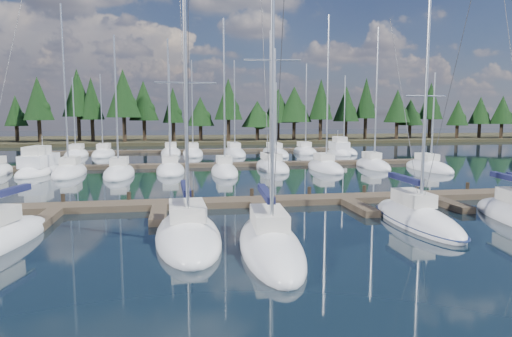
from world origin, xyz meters
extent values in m
plane|color=black|center=(0.00, 30.00, 0.00)|extent=(260.00, 260.00, 0.00)
cube|color=#332F1C|center=(0.00, 90.00, 0.30)|extent=(220.00, 30.00, 0.60)
cube|color=#4D4030|center=(0.00, 18.00, 0.20)|extent=(44.00, 2.00, 0.40)
cube|color=#4D4030|center=(-12.00, 15.00, 0.20)|extent=(0.90, 4.00, 0.40)
cube|color=#4D4030|center=(-6.00, 15.00, 0.20)|extent=(0.90, 4.00, 0.40)
cube|color=#4D4030|center=(0.00, 15.00, 0.20)|extent=(0.90, 4.00, 0.40)
cube|color=#4D4030|center=(6.00, 15.00, 0.20)|extent=(0.90, 4.00, 0.40)
cube|color=#4D4030|center=(12.00, 15.00, 0.20)|extent=(0.90, 4.00, 0.40)
cylinder|color=black|center=(-12.00, 19.00, 0.45)|extent=(0.26, 0.26, 0.90)
cylinder|color=black|center=(-8.00, 19.00, 0.45)|extent=(0.26, 0.26, 0.90)
cylinder|color=black|center=(-4.00, 19.00, 0.45)|extent=(0.26, 0.26, 0.90)
cylinder|color=black|center=(0.00, 19.00, 0.45)|extent=(0.26, 0.26, 0.90)
cylinder|color=black|center=(4.00, 19.00, 0.45)|extent=(0.26, 0.26, 0.90)
cylinder|color=black|center=(8.00, 19.00, 0.45)|extent=(0.26, 0.26, 0.90)
cylinder|color=black|center=(12.00, 19.00, 0.45)|extent=(0.26, 0.26, 0.90)
cylinder|color=black|center=(16.00, 19.00, 0.45)|extent=(0.26, 0.26, 0.90)
cube|color=#4D4030|center=(0.00, 40.00, 0.20)|extent=(50.00, 1.80, 0.40)
cube|color=#4D4030|center=(0.00, 60.00, 0.20)|extent=(46.00, 1.80, 0.40)
cylinder|color=silver|center=(-12.84, 11.48, 2.10)|extent=(1.22, 4.23, 0.12)
cube|color=#16193D|center=(-12.84, 11.48, 2.25)|extent=(1.39, 4.10, 0.30)
cylinder|color=#3F3F44|center=(-12.73, 11.91, 6.70)|extent=(1.36, 5.09, 12.01)
ellipsoid|color=white|center=(-4.48, 10.11, 0.15)|extent=(3.21, 8.77, 1.90)
cube|color=silver|center=(-4.49, 10.55, 1.35)|extent=(1.71, 2.83, 0.70)
cylinder|color=silver|center=(-4.47, 9.68, 6.66)|extent=(0.16, 0.16, 11.32)
cylinder|color=silver|center=(-4.52, 11.59, 2.10)|extent=(0.22, 3.83, 0.12)
cube|color=#16193D|center=(-4.52, 11.59, 2.25)|extent=(0.45, 3.66, 0.30)
cylinder|color=silver|center=(-4.47, 9.68, 7.22)|extent=(2.69, 0.14, 0.07)
cylinder|color=#3F3F44|center=(-4.42, 7.81, 6.51)|extent=(0.13, 3.77, 11.62)
cylinder|color=#3F3F44|center=(-4.53, 11.98, 6.51)|extent=(0.15, 4.64, 11.63)
ellipsoid|color=white|center=(-1.03, 7.92, 0.15)|extent=(3.21, 9.42, 1.90)
cube|color=silver|center=(-0.99, 8.38, 1.35)|extent=(1.62, 3.06, 0.70)
cylinder|color=silver|center=(-1.06, 7.46, 7.37)|extent=(0.17, 0.17, 12.75)
cylinder|color=silver|center=(-0.92, 9.49, 2.10)|extent=(0.40, 4.08, 0.12)
cube|color=#16193D|center=(-0.92, 9.49, 2.25)|extent=(0.62, 3.91, 0.30)
cylinder|color=silver|center=(-1.06, 7.46, 8.01)|extent=(2.32, 0.23, 0.07)
cylinder|color=#3F3F44|center=(-1.20, 5.47, 7.22)|extent=(0.31, 4.01, 13.05)
cylinder|color=#3F3F44|center=(-0.89, 9.91, 7.22)|extent=(0.37, 4.93, 13.06)
ellipsoid|color=white|center=(7.66, 11.30, 0.15)|extent=(2.52, 8.55, 1.90)
cube|color=silver|center=(7.67, 11.73, 1.35)|extent=(1.35, 2.74, 0.70)
cylinder|color=silver|center=(7.65, 10.88, 6.25)|extent=(0.16, 0.16, 10.51)
cylinder|color=silver|center=(7.69, 12.75, 2.10)|extent=(0.18, 3.74, 0.12)
cube|color=#16193D|center=(7.69, 12.75, 2.25)|extent=(0.41, 3.58, 0.30)
cylinder|color=silver|center=(7.65, 10.88, 6.78)|extent=(2.14, 0.11, 0.07)
cylinder|color=#3F3F44|center=(7.62, 9.05, 6.10)|extent=(0.09, 3.69, 10.82)
cylinder|color=#3F3F44|center=(7.69, 13.13, 6.10)|extent=(0.11, 4.54, 10.82)
ellipsoid|color=#0C173C|center=(7.66, 11.30, 0.22)|extent=(2.63, 8.89, 0.18)
cylinder|color=silver|center=(13.77, 12.00, 2.10)|extent=(0.69, 3.95, 0.12)
cube|color=#16193D|center=(13.77, 12.00, 2.25)|extent=(0.90, 3.81, 0.30)
ellipsoid|color=white|center=(-15.20, 35.56, 0.15)|extent=(2.77, 8.41, 1.90)
cube|color=silver|center=(-15.20, 35.98, 1.35)|extent=(1.52, 2.69, 0.70)
cylinder|color=silver|center=(-15.20, 35.14, 8.49)|extent=(0.16, 0.16, 14.99)
ellipsoid|color=white|center=(-10.38, 33.98, 0.15)|extent=(2.76, 8.59, 1.90)
cube|color=silver|center=(-10.38, 34.41, 1.35)|extent=(1.52, 2.75, 0.70)
cylinder|color=silver|center=(-10.38, 33.55, 7.02)|extent=(0.16, 0.16, 12.03)
ellipsoid|color=white|center=(-5.59, 35.48, 0.15)|extent=(2.82, 7.55, 1.90)
cube|color=silver|center=(-5.59, 35.86, 1.35)|extent=(1.55, 2.42, 0.70)
cylinder|color=silver|center=(-5.59, 35.10, 7.05)|extent=(0.16, 0.16, 12.10)
ellipsoid|color=white|center=(-0.33, 33.56, 0.15)|extent=(2.52, 8.01, 1.90)
cube|color=silver|center=(-0.33, 33.96, 1.35)|extent=(1.38, 2.56, 0.70)
cylinder|color=silver|center=(-0.33, 33.16, 7.90)|extent=(0.16, 0.16, 13.79)
ellipsoid|color=white|center=(4.84, 36.83, 0.15)|extent=(2.46, 7.91, 1.90)
cube|color=silver|center=(4.84, 37.22, 1.35)|extent=(1.35, 2.53, 0.70)
cylinder|color=silver|center=(4.84, 36.43, 7.70)|extent=(0.16, 0.16, 13.40)
ellipsoid|color=white|center=(5.25, 36.41, 0.15)|extent=(2.69, 8.72, 1.90)
cube|color=silver|center=(5.25, 36.84, 1.35)|extent=(1.48, 2.79, 0.70)
cylinder|color=silver|center=(5.25, 35.97, 6.77)|extent=(0.16, 0.16, 11.53)
ellipsoid|color=white|center=(10.49, 35.08, 0.15)|extent=(2.81, 8.56, 1.90)
cube|color=silver|center=(10.49, 35.51, 1.35)|extent=(1.55, 2.74, 0.70)
cylinder|color=silver|center=(10.49, 34.66, 8.41)|extent=(0.16, 0.16, 14.81)
ellipsoid|color=white|center=(16.26, 35.95, 0.15)|extent=(2.43, 7.36, 1.90)
cube|color=silver|center=(16.26, 36.32, 1.35)|extent=(1.34, 2.36, 0.70)
cylinder|color=silver|center=(16.26, 35.59, 7.98)|extent=(0.16, 0.16, 13.95)
ellipsoid|color=white|center=(21.24, 33.10, 0.15)|extent=(2.60, 8.28, 1.90)
cube|color=silver|center=(21.24, 33.52, 1.35)|extent=(1.43, 2.65, 0.70)
cylinder|color=silver|center=(21.24, 32.69, 5.53)|extent=(0.16, 0.16, 9.07)
ellipsoid|color=white|center=(-18.66, 55.60, 0.15)|extent=(2.89, 7.85, 1.90)
cube|color=silver|center=(-18.66, 55.99, 1.35)|extent=(1.59, 2.51, 0.70)
cylinder|color=silver|center=(-18.66, 55.20, 5.91)|extent=(0.16, 0.16, 9.82)
ellipsoid|color=white|center=(-15.11, 56.03, 0.15)|extent=(2.92, 8.83, 1.90)
cube|color=silver|center=(-15.11, 56.47, 1.35)|extent=(1.61, 2.83, 0.70)
cylinder|color=silver|center=(-15.11, 55.59, 6.15)|extent=(0.16, 0.16, 10.31)
ellipsoid|color=white|center=(-5.76, 56.44, 0.15)|extent=(2.89, 9.78, 1.90)
cube|color=silver|center=(-5.76, 56.93, 1.35)|extent=(1.59, 3.13, 0.70)
cylinder|color=silver|center=(-5.76, 55.95, 6.92)|extent=(0.16, 0.16, 11.83)
ellipsoid|color=white|center=(-2.64, 54.98, 0.15)|extent=(2.88, 9.42, 1.90)
cube|color=silver|center=(-2.64, 55.45, 1.35)|extent=(1.58, 3.01, 0.70)
cylinder|color=silver|center=(-2.64, 54.51, 7.16)|extent=(0.16, 0.16, 12.33)
ellipsoid|color=white|center=(3.34, 54.92, 0.15)|extent=(2.90, 11.83, 1.90)
cube|color=silver|center=(3.34, 55.52, 1.35)|extent=(1.59, 3.79, 0.70)
cylinder|color=silver|center=(3.34, 54.33, 7.20)|extent=(0.16, 0.16, 12.39)
ellipsoid|color=white|center=(9.14, 53.64, 0.15)|extent=(2.99, 11.51, 1.90)
cube|color=silver|center=(9.14, 54.22, 1.35)|extent=(1.64, 3.68, 0.70)
cylinder|color=silver|center=(9.14, 53.07, 5.64)|extent=(0.16, 0.16, 9.28)
ellipsoid|color=white|center=(14.03, 55.15, 0.15)|extent=(2.99, 7.46, 1.90)
cube|color=silver|center=(14.03, 55.52, 1.35)|extent=(1.64, 2.39, 0.70)
cylinder|color=silver|center=(14.03, 54.78, 7.10)|extent=(0.16, 0.16, 12.20)
ellipsoid|color=white|center=(19.81, 54.74, 0.15)|extent=(2.75, 9.69, 1.90)
cube|color=silver|center=(19.81, 55.22, 1.35)|extent=(1.51, 3.10, 0.70)
cylinder|color=silver|center=(19.81, 54.25, 6.24)|extent=(0.16, 0.16, 10.48)
ellipsoid|color=white|center=(-18.41, 37.36, 0.10)|extent=(4.12, 9.21, 1.78)
cube|color=white|center=(-18.41, 37.36, 1.28)|extent=(2.85, 5.14, 1.19)
cube|color=silver|center=(-18.47, 36.92, 2.27)|extent=(2.03, 3.30, 0.89)
cylinder|color=silver|center=(-18.29, 38.24, 2.87)|extent=(0.09, 0.09, 1.58)
ellipsoid|color=white|center=(18.67, 53.23, 0.10)|extent=(3.59, 8.59, 1.67)
cube|color=white|center=(18.67, 53.23, 1.21)|extent=(2.53, 4.78, 1.11)
cube|color=silver|center=(18.63, 52.82, 2.14)|extent=(1.81, 3.06, 0.84)
cylinder|color=silver|center=(18.75, 54.06, 2.69)|extent=(0.09, 0.09, 1.49)
cylinder|color=black|center=(-35.07, 83.40, 2.10)|extent=(0.70, 0.70, 2.99)
cone|color=black|center=(-35.07, 83.40, 6.50)|extent=(4.16, 4.16, 5.82)
ellipsoid|color=black|center=(-34.57, 83.40, 5.17)|extent=(2.49, 2.49, 2.49)
cylinder|color=black|center=(-30.10, 80.20, 2.66)|extent=(0.70, 0.70, 4.13)
cone|color=black|center=(-30.10, 80.20, 8.74)|extent=(5.40, 5.40, 8.03)
ellipsoid|color=black|center=(-29.60, 80.20, 6.91)|extent=(3.24, 3.24, 3.24)
cylinder|color=black|center=(-23.70, 83.34, 2.98)|extent=(0.70, 0.70, 4.75)
cone|color=black|center=(-23.70, 83.34, 9.97)|extent=(5.87, 5.87, 9.24)
ellipsoid|color=black|center=(-23.20, 83.34, 7.86)|extent=(3.52, 3.52, 3.52)
cylinder|color=black|center=(-21.02, 82.51, 2.69)|extent=(0.70, 0.70, 4.18)
cone|color=black|center=(-21.02, 82.51, 8.85)|extent=(4.65, 4.65, 8.13)
ellipsoid|color=black|center=(-20.52, 82.51, 6.99)|extent=(2.79, 2.79, 2.79)
cylinder|color=black|center=(-14.61, 78.80, 2.91)|extent=(0.70, 0.70, 4.62)
cone|color=black|center=(-14.61, 78.80, 9.71)|extent=(6.44, 6.44, 8.98)
ellipsoid|color=black|center=(-14.11, 78.80, 7.66)|extent=(3.87, 3.87, 3.87)
cylinder|color=black|center=(-11.18, 82.39, 2.60)|extent=(0.70, 0.70, 4.00)
cone|color=black|center=(-11.18, 82.39, 8.48)|extent=(5.78, 5.78, 7.77)
ellipsoid|color=black|center=(-10.68, 82.39, 6.71)|extent=(3.47, 3.47, 3.47)
cylinder|color=black|center=(-5.47, 80.91, 2.37)|extent=(0.70, 0.70, 3.55)
cone|color=black|center=(-5.47, 80.91, 7.59)|extent=(4.12, 4.12, 6.90)
ellipsoid|color=black|center=(-4.97, 80.91, 6.02)|extent=(2.47, 2.47, 2.47)
cylinder|color=black|center=(-0.15, 80.86, 2.07)|extent=(0.70, 0.70, 2.93)
cone|color=black|center=(-0.15, 80.86, 6.38)|extent=(5.49, 5.49, 5.70)
ellipsoid|color=black|center=(0.35, 80.86, 5.08)|extent=(3.29, 3.29, 3.29)
cylinder|color=black|center=(5.30, 79.48, 2.67)|extent=(0.70, 0.70, 4.14)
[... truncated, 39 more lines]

